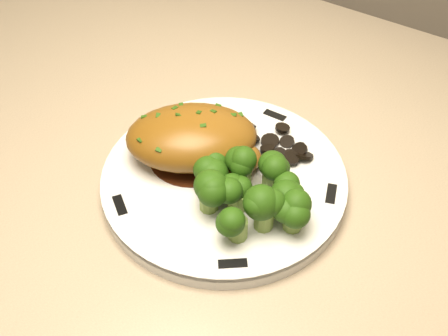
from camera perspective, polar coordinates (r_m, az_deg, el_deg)
The scene contains 10 objects.
plate at distance 0.56m, azimuth -0.00°, elevation -1.29°, with size 0.24×0.24×0.02m, color silver.
rim_accent_0 at distance 0.62m, azimuth 5.18°, elevation 5.34°, with size 0.03×0.01×0.00m, color black.
rim_accent_1 at distance 0.61m, azimuth -6.36°, elevation 4.80°, with size 0.03×0.01×0.00m, color black.
rim_accent_2 at distance 0.53m, azimuth -10.54°, elevation -3.74°, with size 0.03×0.01×0.00m, color black.
rim_accent_3 at distance 0.48m, azimuth 0.89°, elevation -9.70°, with size 0.03×0.01×0.00m, color black.
rim_accent_4 at distance 0.54m, azimuth 10.83°, elevation -2.60°, with size 0.03×0.01×0.00m, color black.
gravy_pool at distance 0.57m, azimuth -3.21°, elevation 1.30°, with size 0.09×0.09×0.00m, color #321509.
chicken_breast at distance 0.55m, azimuth -2.86°, elevation 2.91°, with size 0.16×0.15×0.05m.
mushroom_pile at distance 0.58m, azimuth 4.01°, elevation 2.39°, with size 0.08×0.06×0.02m.
broccoli_florets at distance 0.51m, azimuth 2.79°, elevation -2.34°, with size 0.11×0.09×0.04m.
Camera 1 is at (0.18, 1.28, 1.26)m, focal length 45.00 mm.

